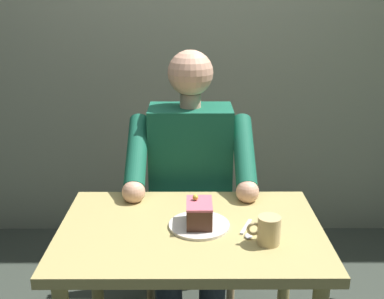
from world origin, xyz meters
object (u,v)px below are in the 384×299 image
object	(u,v)px
chair	(190,205)
cake_slice	(198,213)
dessert_spoon	(246,232)
coffee_cup	(267,230)
dining_table	(190,255)
seated_person	(190,191)

from	to	relation	value
chair	cake_slice	size ratio (longest dim) A/B	7.25
cake_slice	dessert_spoon	distance (m)	0.17
cake_slice	dessert_spoon	xyz separation A→B (m)	(-0.16, 0.05, -0.05)
coffee_cup	dessert_spoon	xyz separation A→B (m)	(0.06, -0.07, -0.04)
dining_table	coffee_cup	world-z (taller)	coffee_cup
coffee_cup	dessert_spoon	bearing A→B (deg)	-50.72
seated_person	dessert_spoon	distance (m)	0.52
dining_table	coffee_cup	bearing A→B (deg)	156.73
dining_table	seated_person	bearing A→B (deg)	-90.00
dining_table	dessert_spoon	bearing A→B (deg)	169.14
coffee_cup	seated_person	bearing A→B (deg)	-65.62
dining_table	dessert_spoon	distance (m)	0.23
seated_person	cake_slice	xyz separation A→B (m)	(-0.03, 0.43, 0.11)
dining_table	chair	distance (m)	0.62
cake_slice	seated_person	bearing A→B (deg)	-86.09
coffee_cup	dessert_spoon	size ratio (longest dim) A/B	0.78
dining_table	coffee_cup	size ratio (longest dim) A/B	8.29
chair	coffee_cup	world-z (taller)	chair
cake_slice	coffee_cup	bearing A→B (deg)	152.19
dining_table	seated_person	size ratio (longest dim) A/B	0.72
cake_slice	dessert_spoon	bearing A→B (deg)	164.34
cake_slice	coffee_cup	size ratio (longest dim) A/B	1.16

